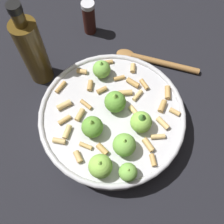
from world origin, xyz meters
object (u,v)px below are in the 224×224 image
(cooking_pan, at_px, (112,119))
(wooden_spoon, at_px, (152,61))
(pepper_shaker, at_px, (89,18))
(olive_oil_bottle, at_px, (33,51))

(cooking_pan, relative_size, wooden_spoon, 1.70)
(pepper_shaker, height_order, wooden_spoon, pepper_shaker)
(cooking_pan, xyz_separation_m, olive_oil_bottle, (0.20, 0.12, 0.06))
(pepper_shaker, height_order, olive_oil_bottle, olive_oil_bottle)
(olive_oil_bottle, distance_m, wooden_spoon, 0.31)
(olive_oil_bottle, relative_size, wooden_spoon, 1.20)
(cooking_pan, xyz_separation_m, pepper_shaker, (0.30, -0.05, 0.01))
(cooking_pan, height_order, pepper_shaker, cooking_pan)
(pepper_shaker, bearing_deg, wooden_spoon, -145.10)
(cooking_pan, relative_size, olive_oil_bottle, 1.42)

